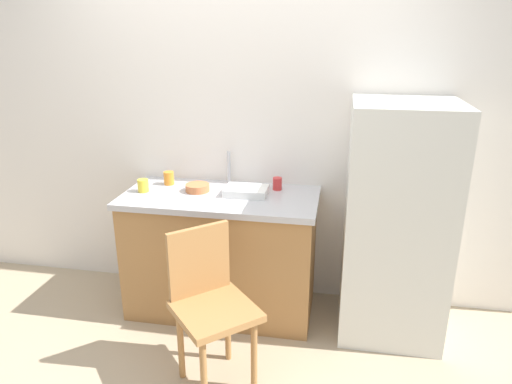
{
  "coord_description": "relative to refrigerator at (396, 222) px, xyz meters",
  "views": [
    {
      "loc": [
        0.7,
        -2.16,
        1.89
      ],
      "look_at": [
        0.19,
        0.6,
        0.91
      ],
      "focal_mm": 32.51,
      "sensor_mm": 36.0,
      "label": 1
    }
  ],
  "objects": [
    {
      "name": "cup_red",
      "position": [
        -0.78,
        0.18,
        0.15
      ],
      "size": [
        0.06,
        0.06,
        0.09
      ],
      "primitive_type": "cylinder",
      "color": "red",
      "rests_on": "countertop"
    },
    {
      "name": "terracotta_bowl",
      "position": [
        -1.3,
        0.05,
        0.13
      ],
      "size": [
        0.16,
        0.16,
        0.05
      ],
      "primitive_type": "cylinder",
      "color": "#C67042",
      "rests_on": "countertop"
    },
    {
      "name": "ground_plane",
      "position": [
        -1.08,
        -0.64,
        -0.75
      ],
      "size": [
        8.0,
        8.0,
        0.0
      ],
      "primitive_type": "plane",
      "color": "tan"
    },
    {
      "name": "refrigerator",
      "position": [
        0.0,
        0.0,
        0.0
      ],
      "size": [
        0.63,
        0.63,
        1.5
      ],
      "primitive_type": "cube",
      "color": "silver",
      "rests_on": "ground_plane"
    },
    {
      "name": "back_wall",
      "position": [
        -1.08,
        0.36,
        0.49
      ],
      "size": [
        4.8,
        0.1,
        2.48
      ],
      "primitive_type": "cube",
      "color": "white",
      "rests_on": "ground_plane"
    },
    {
      "name": "cup_yellow",
      "position": [
        -1.66,
        -0.03,
        0.15
      ],
      "size": [
        0.07,
        0.07,
        0.09
      ],
      "primitive_type": "cylinder",
      "color": "yellow",
      "rests_on": "countertop"
    },
    {
      "name": "cup_orange",
      "position": [
        -1.55,
        0.15,
        0.15
      ],
      "size": [
        0.07,
        0.07,
        0.09
      ],
      "primitive_type": "cylinder",
      "color": "orange",
      "rests_on": "countertop"
    },
    {
      "name": "faucet",
      "position": [
        -1.14,
        0.26,
        0.22
      ],
      "size": [
        0.02,
        0.02,
        0.23
      ],
      "primitive_type": "cylinder",
      "color": "#B7B7BC",
      "rests_on": "countertop"
    },
    {
      "name": "chair",
      "position": [
        -1.02,
        -0.7,
        -0.25
      ],
      "size": [
        0.56,
        0.56,
        0.89
      ],
      "rotation": [
        0.0,
        0.0,
        0.73
      ],
      "color": "#A87542",
      "rests_on": "ground_plane"
    },
    {
      "name": "countertop",
      "position": [
        -1.14,
        0.01,
        0.09
      ],
      "size": [
        1.3,
        0.64,
        0.04
      ],
      "primitive_type": "cube",
      "color": "#B7B7BC",
      "rests_on": "cabinet_base"
    },
    {
      "name": "cabinet_base",
      "position": [
        -1.14,
        0.01,
        -0.34
      ],
      "size": [
        1.26,
        0.6,
        0.82
      ],
      "primitive_type": "cube",
      "color": "#A87542",
      "rests_on": "ground_plane"
    },
    {
      "name": "dish_tray",
      "position": [
        -0.97,
        0.04,
        0.13
      ],
      "size": [
        0.28,
        0.2,
        0.05
      ],
      "primitive_type": "cube",
      "color": "white",
      "rests_on": "countertop"
    }
  ]
}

